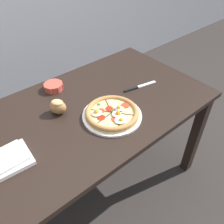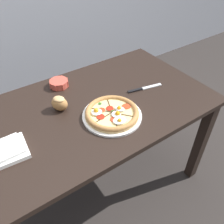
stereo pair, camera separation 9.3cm
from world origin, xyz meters
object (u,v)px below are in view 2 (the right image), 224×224
object	(u,v)px
pizza	(112,114)
ramekin_bowl	(59,83)
bread_piece_near	(59,103)
dining_table	(89,121)
knife_main	(144,88)
napkin_folded	(5,151)

from	to	relation	value
pizza	ramekin_bowl	xyz separation A→B (m)	(-0.11, 0.41, 0.00)
ramekin_bowl	bread_piece_near	size ratio (longest dim) A/B	1.05
pizza	dining_table	bearing A→B (deg)	116.14
pizza	knife_main	world-z (taller)	pizza
pizza	knife_main	distance (m)	0.32
ramekin_bowl	dining_table	bearing A→B (deg)	-81.89
pizza	bread_piece_near	size ratio (longest dim) A/B	2.76
bread_piece_near	knife_main	world-z (taller)	bread_piece_near
ramekin_bowl	pizza	bearing A→B (deg)	-75.55
bread_piece_near	pizza	bearing A→B (deg)	-46.44
dining_table	pizza	xyz separation A→B (m)	(0.07, -0.14, 0.12)
napkin_folded	knife_main	distance (m)	0.83
knife_main	dining_table	bearing A→B (deg)	-173.98
pizza	napkin_folded	distance (m)	0.53
napkin_folded	knife_main	world-z (taller)	napkin_folded
ramekin_bowl	knife_main	distance (m)	0.51
ramekin_bowl	napkin_folded	bearing A→B (deg)	-140.26
pizza	bread_piece_near	xyz separation A→B (m)	(-0.19, 0.20, 0.02)
ramekin_bowl	napkin_folded	size ratio (longest dim) A/B	0.59
dining_table	ramekin_bowl	xyz separation A→B (m)	(-0.04, 0.27, 0.12)
pizza	bread_piece_near	distance (m)	0.28
napkin_folded	knife_main	xyz separation A→B (m)	(0.83, 0.03, -0.01)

